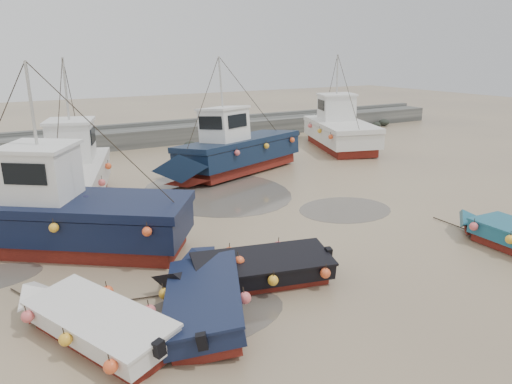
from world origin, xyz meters
TOP-DOWN VIEW (x-y plane):
  - ground at (0.00, 0.00)m, footprint 120.00×120.00m
  - seawall at (0.05, 21.99)m, footprint 60.00×4.92m
  - puddle_a at (-3.58, -1.71)m, footprint 4.52×4.52m
  - puddle_b at (5.40, 3.32)m, footprint 4.09×4.09m
  - puddle_d at (1.93, 8.67)m, footprint 6.75×6.75m
  - dinghy_0 at (-6.19, -1.18)m, footprint 3.11×6.13m
  - dinghy_1 at (-3.32, -1.46)m, footprint 3.77×6.26m
  - dinghy_4 at (-1.62, -0.71)m, footprint 6.25×2.76m
  - cabin_boat_0 at (-5.81, 4.83)m, footprint 9.28×7.51m
  - cabin_boat_1 at (-4.25, 10.19)m, footprint 5.44×10.67m
  - cabin_boat_2 at (4.31, 11.40)m, footprint 10.70×5.63m
  - cabin_boat_3 at (14.22, 14.47)m, footprint 6.04×10.53m
  - person at (-4.96, 4.52)m, footprint 0.73×0.51m

SIDE VIEW (x-z plane):
  - ground at x=0.00m, z-range 0.00..0.00m
  - person at x=-4.96m, z-range -0.95..0.95m
  - puddle_a at x=-3.58m, z-range 0.00..0.01m
  - puddle_b at x=5.40m, z-range 0.00..0.01m
  - puddle_d at x=1.93m, z-range 0.00..0.01m
  - dinghy_1 at x=-3.32m, z-range -0.17..1.25m
  - dinghy_0 at x=-6.19m, z-range -0.17..1.25m
  - dinghy_4 at x=-1.62m, z-range -0.17..1.25m
  - seawall at x=0.05m, z-range -0.12..1.38m
  - cabin_boat_2 at x=4.31m, z-range -1.80..4.42m
  - cabin_boat_1 at x=-4.25m, z-range -1.80..4.42m
  - cabin_boat_3 at x=14.22m, z-range -1.79..4.43m
  - cabin_boat_0 at x=-5.81m, z-range -1.79..4.43m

